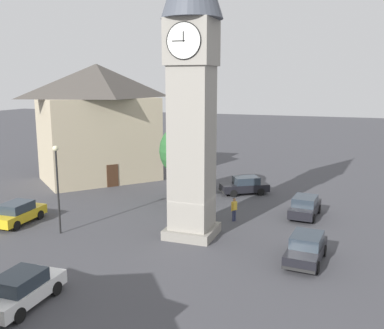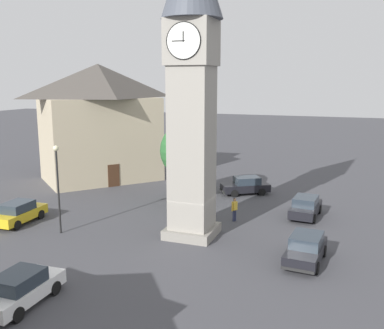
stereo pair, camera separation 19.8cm
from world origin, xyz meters
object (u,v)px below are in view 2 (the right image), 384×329
Objects in this scene: car_black_far at (306,249)px; tree at (188,150)px; clock_tower at (192,57)px; car_silver_kerb at (246,185)px; car_blue_kerb at (21,289)px; pedestrian at (235,207)px; lamp_post at (58,176)px; car_red_corner at (306,207)px; building_shop_left at (100,122)px; car_white_side at (19,212)px.

car_black_far is 0.66× the size of tree.
clock_tower is 15.32m from car_silver_kerb.
car_blue_kerb is 0.64× the size of tree.
pedestrian reaches higher than car_blue_kerb.
tree is at bearing -38.18° from pedestrian.
tree reaches higher than lamp_post.
clock_tower is 10.80m from tree.
car_red_corner is 21.81m from building_shop_left.
car_black_far is (-7.23, 1.68, -10.32)m from clock_tower.
building_shop_left is 2.31× the size of lamp_post.
tree is (4.98, -3.92, 3.18)m from pedestrian.
car_white_side is 15.00m from pedestrian.
building_shop_left is at bearing -14.99° from car_red_corner.
tree is at bearing -67.38° from clock_tower.
tree is at bearing 158.40° from building_shop_left.
pedestrian is at bearing 141.82° from tree.
clock_tower is at bearing -162.72° from lamp_post.
building_shop_left is (2.01, -13.88, 5.02)m from car_white_side.
clock_tower reaches higher than lamp_post.
clock_tower is at bearing -171.18° from car_white_side.
clock_tower is at bearing -110.40° from car_blue_kerb.
car_black_far is (-6.45, 12.98, 0.00)m from car_silver_kerb.
lamp_post is (4.97, 10.21, -0.41)m from tree.
clock_tower is 4.53× the size of car_white_side.
tree is 1.13× the size of lamp_post.
clock_tower is 11.24m from lamp_post.
car_red_corner is 1.00× the size of car_black_far.
lamp_post reaches higher than car_black_far.
pedestrian is at bearing 31.04° from car_red_corner.
tree is at bearing -133.06° from car_white_side.
clock_tower reaches higher than car_blue_kerb.
car_red_corner is at bearing -84.00° from car_black_far.
pedestrian is at bearing -157.96° from car_white_side.
tree reaches higher than car_black_far.
car_black_far is at bearing 138.13° from tree.
tree reaches higher than car_red_corner.
car_red_corner and car_black_far have the same top height.
car_silver_kerb is (-4.79, -22.08, 0.00)m from car_blue_kerb.
car_silver_kerb is at bearing -63.57° from car_black_far.
tree is (10.43, -9.34, 3.42)m from car_black_far.
car_blue_kerb and car_black_far have the same top height.
car_blue_kerb is at bearing 77.77° from car_silver_kerb.
clock_tower is 2.93× the size of tree.
car_blue_kerb is at bearing 59.02° from car_red_corner.
tree is (3.98, 3.64, 3.42)m from car_silver_kerb.
pedestrian is 0.13× the size of building_shop_left.
car_black_far is 25.85m from building_shop_left.
car_silver_kerb is 6.38m from tree.
car_blue_kerb is 2.46× the size of pedestrian.
clock_tower is 4.57× the size of car_blue_kerb.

